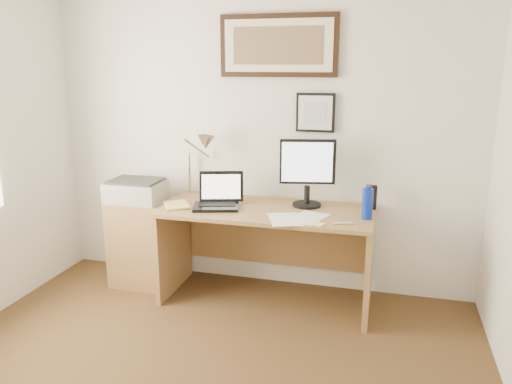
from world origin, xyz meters
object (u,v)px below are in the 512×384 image
(side_cabinet, at_px, (144,242))
(printer, at_px, (136,190))
(laptop, at_px, (218,199))
(lcd_monitor, at_px, (307,169))
(desk, at_px, (269,235))
(water_bottle, at_px, (367,204))
(book, at_px, (165,206))

(side_cabinet, relative_size, printer, 1.66)
(laptop, bearing_deg, lcd_monitor, 15.74)
(lcd_monitor, bearing_deg, laptop, -164.26)
(desk, xyz_separation_m, laptop, (-0.38, -0.12, 0.29))
(laptop, height_order, lcd_monitor, lcd_monitor)
(lcd_monitor, relative_size, printer, 1.18)
(laptop, relative_size, lcd_monitor, 0.76)
(printer, bearing_deg, laptop, -4.29)
(laptop, distance_m, printer, 0.72)
(printer, bearing_deg, side_cabinet, 51.35)
(printer, bearing_deg, lcd_monitor, 5.44)
(desk, relative_size, printer, 3.64)
(side_cabinet, bearing_deg, printer, -128.65)
(side_cabinet, height_order, printer, printer)
(laptop, relative_size, printer, 0.89)
(side_cabinet, xyz_separation_m, printer, (-0.03, -0.03, 0.45))
(water_bottle, distance_m, desk, 0.83)
(side_cabinet, xyz_separation_m, book, (0.31, -0.21, 0.39))
(side_cabinet, xyz_separation_m, laptop, (0.69, -0.09, 0.44))
(side_cabinet, distance_m, laptop, 0.83)
(water_bottle, xyz_separation_m, laptop, (-1.12, 0.02, -0.05))
(lcd_monitor, bearing_deg, desk, -167.06)
(side_cabinet, relative_size, water_bottle, 3.34)
(water_bottle, bearing_deg, side_cabinet, 176.69)
(water_bottle, distance_m, printer, 1.84)
(desk, height_order, laptop, laptop)
(side_cabinet, distance_m, desk, 1.08)
(desk, distance_m, lcd_monitor, 0.60)
(water_bottle, xyz_separation_m, desk, (-0.74, 0.14, -0.34))
(desk, distance_m, laptop, 0.49)
(book, bearing_deg, side_cabinet, 145.93)
(side_cabinet, relative_size, lcd_monitor, 1.40)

